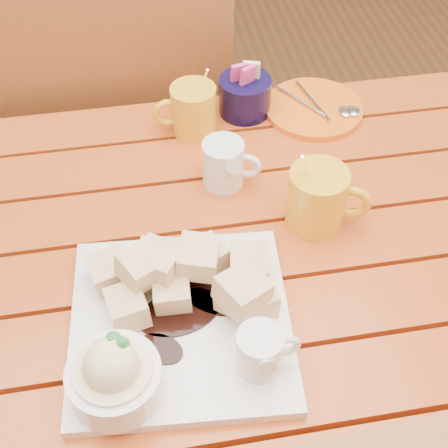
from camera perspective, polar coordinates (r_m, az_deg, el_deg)
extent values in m
cube|color=maroon|center=(0.82, -0.11, -16.19)|extent=(1.20, 0.11, 0.03)
cube|color=maroon|center=(0.88, -1.40, -9.57)|extent=(1.20, 0.11, 0.03)
cube|color=maroon|center=(0.94, -2.48, -3.80)|extent=(1.20, 0.11, 0.03)
cube|color=maroon|center=(1.02, -3.40, 1.16)|extent=(1.20, 0.11, 0.03)
cube|color=maroon|center=(1.10, -4.18, 5.41)|extent=(1.20, 0.11, 0.03)
cube|color=maroon|center=(1.19, -4.87, 9.05)|extent=(1.20, 0.11, 0.03)
cube|color=maroon|center=(1.23, -4.80, 7.54)|extent=(1.12, 0.04, 0.08)
cylinder|color=maroon|center=(1.58, 16.27, 0.29)|extent=(0.06, 0.06, 0.72)
cube|color=white|center=(0.85, -3.97, -8.99)|extent=(0.32, 0.32, 0.02)
cube|color=#E69C46|center=(0.84, 2.81, -6.88)|extent=(0.06, 0.06, 0.04)
cube|color=#E69C46|center=(0.84, -8.82, -7.55)|extent=(0.06, 0.06, 0.04)
cube|color=#E69C46|center=(0.85, -4.79, -6.13)|extent=(0.06, 0.06, 0.04)
cube|color=#E69C46|center=(0.88, -1.56, -3.03)|extent=(0.07, 0.07, 0.04)
cube|color=#E69C46|center=(0.88, -5.95, -3.38)|extent=(0.06, 0.06, 0.04)
cube|color=#E69C46|center=(0.84, 1.29, -6.39)|extent=(0.07, 0.07, 0.04)
cube|color=#E69C46|center=(0.88, -10.38, -4.28)|extent=(0.06, 0.06, 0.04)
cube|color=#E69C46|center=(0.84, -2.36, -3.05)|extent=(0.06, 0.06, 0.04)
cube|color=#E69C46|center=(0.84, -7.60, -3.96)|extent=(0.07, 0.07, 0.04)
cube|color=#E69C46|center=(0.87, 2.29, -3.75)|extent=(0.06, 0.06, 0.04)
cube|color=#E69C46|center=(0.84, -5.99, -3.42)|extent=(0.07, 0.07, 0.04)
cube|color=#E69C46|center=(0.81, 1.71, -6.12)|extent=(0.07, 0.07, 0.04)
cylinder|color=white|center=(0.78, -9.92, -13.91)|extent=(0.12, 0.12, 0.05)
cylinder|color=#FFF0BB|center=(0.77, -10.04, -13.46)|extent=(0.09, 0.09, 0.03)
sphere|color=#FFF0BB|center=(0.75, -10.26, -12.64)|extent=(0.07, 0.07, 0.07)
cone|color=#2D8C3E|center=(0.73, -9.35, -10.83)|extent=(0.04, 0.04, 0.03)
cone|color=#2D8C3E|center=(0.74, -10.28, -10.34)|extent=(0.03, 0.03, 0.03)
cylinder|color=white|center=(0.78, 3.25, -11.50)|extent=(0.06, 0.06, 0.06)
cylinder|color=black|center=(0.76, 3.34, -10.44)|extent=(0.05, 0.05, 0.01)
cone|color=white|center=(0.75, 3.81, -12.48)|extent=(0.03, 0.03, 0.03)
torus|color=white|center=(0.79, 5.69, -11.03)|extent=(0.04, 0.01, 0.04)
cylinder|color=gold|center=(1.12, -2.78, 10.40)|extent=(0.08, 0.08, 0.09)
cylinder|color=black|center=(1.10, -2.86, 11.96)|extent=(0.07, 0.07, 0.01)
torus|color=gold|center=(1.12, -5.18, 10.08)|extent=(0.06, 0.01, 0.06)
cylinder|color=silver|center=(1.11, -2.21, 12.04)|extent=(0.03, 0.05, 0.12)
cylinder|color=gold|center=(0.95, 8.46, 2.33)|extent=(0.09, 0.09, 0.10)
cylinder|color=black|center=(0.93, 8.75, 4.16)|extent=(0.08, 0.08, 0.01)
torus|color=gold|center=(0.96, 11.55, 1.93)|extent=(0.06, 0.03, 0.06)
cylinder|color=silver|center=(0.93, 7.65, 4.17)|extent=(0.04, 0.05, 0.13)
cylinder|color=white|center=(1.02, -0.08, 5.55)|extent=(0.07, 0.07, 0.08)
cylinder|color=white|center=(0.99, -0.09, 7.09)|extent=(0.05, 0.05, 0.01)
cone|color=white|center=(0.97, 0.26, 5.45)|extent=(0.03, 0.03, 0.03)
torus|color=white|center=(1.02, 2.14, 5.88)|extent=(0.05, 0.03, 0.05)
cylinder|color=black|center=(1.17, 1.91, 11.64)|extent=(0.10, 0.10, 0.07)
cube|color=#DB3B8A|center=(1.14, 1.37, 13.48)|extent=(0.03, 0.02, 0.05)
cube|color=white|center=(1.15, 2.53, 13.70)|extent=(0.03, 0.02, 0.05)
cube|color=#DB3B8A|center=(1.13, 2.17, 13.27)|extent=(0.03, 0.03, 0.05)
cylinder|color=orange|center=(1.20, 8.19, 10.42)|extent=(0.18, 0.18, 0.01)
cylinder|color=silver|center=(1.19, 7.15, 11.02)|extent=(0.08, 0.11, 0.01)
cylinder|color=silver|center=(1.20, 8.11, 11.10)|extent=(0.04, 0.13, 0.01)
ellipsoid|color=silver|center=(1.18, 11.04, 10.06)|extent=(0.02, 0.03, 0.01)
ellipsoid|color=silver|center=(1.19, 11.75, 10.12)|extent=(0.02, 0.03, 0.01)
cube|color=brown|center=(1.60, -8.93, 8.37)|extent=(0.46, 0.46, 0.03)
cylinder|color=brown|center=(1.91, -2.57, 7.03)|extent=(0.04, 0.04, 0.46)
cylinder|color=brown|center=(1.92, -14.31, 5.53)|extent=(0.04, 0.04, 0.46)
cylinder|color=brown|center=(1.64, -0.65, -1.81)|extent=(0.04, 0.04, 0.46)
cylinder|color=brown|center=(1.64, -14.32, -3.51)|extent=(0.04, 0.04, 0.46)
cube|color=brown|center=(1.28, -9.67, 11.51)|extent=(0.46, 0.03, 0.48)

